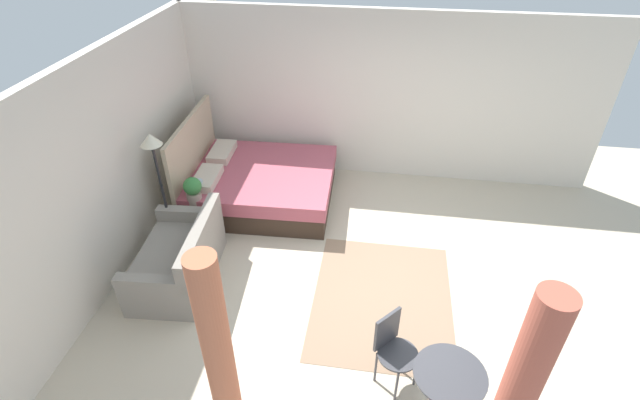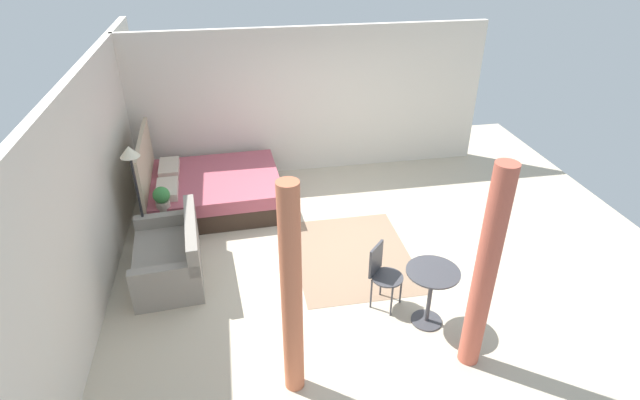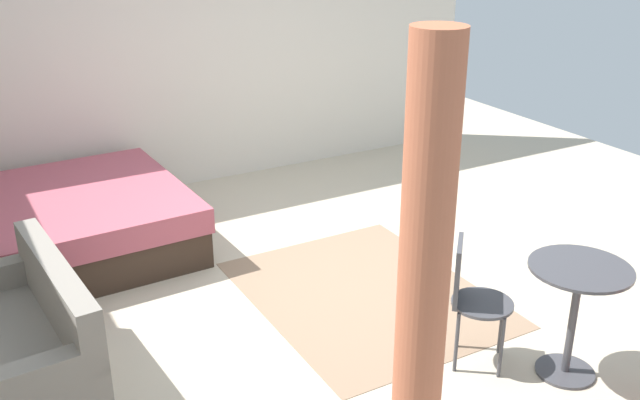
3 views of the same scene
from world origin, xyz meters
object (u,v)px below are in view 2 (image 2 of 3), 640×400
at_px(couch, 171,258).
at_px(balcony_table, 431,287).
at_px(vase, 164,197).
at_px(floor_lamp, 133,171).
at_px(potted_plant, 162,198).
at_px(cafe_chair_near_window, 382,270).
at_px(bed, 211,189).
at_px(nightstand, 165,220).

distance_m(couch, balcony_table, 3.41).
height_order(vase, floor_lamp, floor_lamp).
xyz_separation_m(potted_plant, balcony_table, (-2.45, -3.21, -0.14)).
bearing_deg(vase, cafe_chair_near_window, -129.23).
xyz_separation_m(bed, cafe_chair_near_window, (-2.87, -2.08, 0.21)).
height_order(floor_lamp, cafe_chair_near_window, floor_lamp).
bearing_deg(balcony_table, floor_lamp, 58.65).
relative_size(bed, couch, 1.48).
distance_m(nightstand, floor_lamp, 1.19).
bearing_deg(nightstand, floor_lamp, 154.27).
bearing_deg(vase, floor_lamp, 157.13).
bearing_deg(bed, cafe_chair_near_window, -143.99).
xyz_separation_m(nightstand, balcony_table, (-2.55, -3.24, 0.30)).
relative_size(couch, balcony_table, 1.94).
bearing_deg(bed, vase, 132.99).
distance_m(floor_lamp, balcony_table, 4.12).
bearing_deg(balcony_table, couch, 64.29).
height_order(couch, floor_lamp, floor_lamp).
bearing_deg(floor_lamp, cafe_chair_near_window, -119.33).
bearing_deg(cafe_chair_near_window, couch, 67.99).
xyz_separation_m(nightstand, floor_lamp, (-0.45, 0.21, 1.08)).
bearing_deg(couch, balcony_table, -115.71).
relative_size(couch, floor_lamp, 0.88).
bearing_deg(nightstand, bed, -42.96).
distance_m(bed, potted_plant, 1.13).
bearing_deg(cafe_chair_near_window, vase, 50.77).
distance_m(bed, balcony_table, 4.17).
bearing_deg(balcony_table, potted_plant, 52.65).
bearing_deg(potted_plant, couch, -171.47).
distance_m(vase, cafe_chair_near_window, 3.55).
distance_m(nightstand, vase, 0.36).
height_order(nightstand, potted_plant, potted_plant).
bearing_deg(floor_lamp, nightstand, -25.73).
height_order(floor_lamp, balcony_table, floor_lamp).
bearing_deg(floor_lamp, bed, -37.33).
relative_size(bed, potted_plant, 5.62).
distance_m(vase, floor_lamp, 0.96).
distance_m(couch, cafe_chair_near_window, 2.81).
height_order(nightstand, vase, vase).
height_order(bed, vase, bed).
distance_m(couch, vase, 1.24).
relative_size(potted_plant, balcony_table, 0.51).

